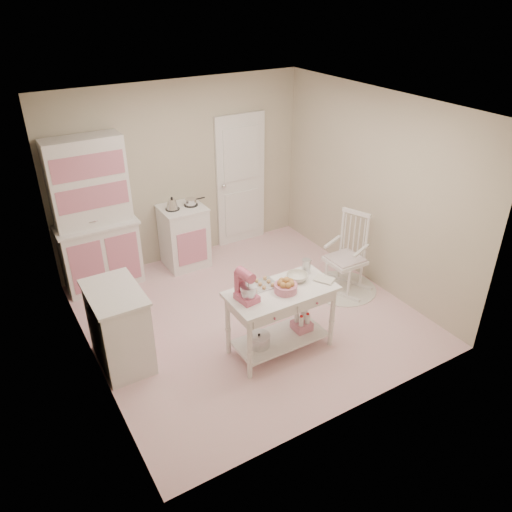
{
  "coord_description": "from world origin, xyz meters",
  "views": [
    {
      "loc": [
        -2.57,
        -4.49,
        3.74
      ],
      "look_at": [
        -0.04,
        -0.25,
        0.99
      ],
      "focal_mm": 35.0,
      "sensor_mm": 36.0,
      "label": 1
    }
  ],
  "objects_px": {
    "stand_mixer": "(247,286)",
    "rocking_chair": "(346,253)",
    "bread_basket": "(286,288)",
    "stove": "(184,236)",
    "work_table": "(281,320)",
    "base_cabinet": "(119,327)",
    "hutch": "(94,216)"
  },
  "relations": [
    {
      "from": "work_table",
      "to": "bread_basket",
      "type": "bearing_deg",
      "value": -68.2
    },
    {
      "from": "rocking_chair",
      "to": "stand_mixer",
      "type": "height_order",
      "value": "stand_mixer"
    },
    {
      "from": "rocking_chair",
      "to": "bread_basket",
      "type": "height_order",
      "value": "rocking_chair"
    },
    {
      "from": "hutch",
      "to": "bread_basket",
      "type": "xyz_separation_m",
      "value": [
        1.35,
        -2.46,
        -0.19
      ]
    },
    {
      "from": "stand_mixer",
      "to": "bread_basket",
      "type": "bearing_deg",
      "value": -17.03
    },
    {
      "from": "stove",
      "to": "stand_mixer",
      "type": "xyz_separation_m",
      "value": [
        -0.29,
        -2.34,
        0.51
      ]
    },
    {
      "from": "rocking_chair",
      "to": "work_table",
      "type": "relative_size",
      "value": 0.92
    },
    {
      "from": "hutch",
      "to": "stand_mixer",
      "type": "bearing_deg",
      "value": -69.15
    },
    {
      "from": "stand_mixer",
      "to": "rocking_chair",
      "type": "bearing_deg",
      "value": 9.9
    },
    {
      "from": "stove",
      "to": "bread_basket",
      "type": "height_order",
      "value": "stove"
    },
    {
      "from": "base_cabinet",
      "to": "rocking_chair",
      "type": "xyz_separation_m",
      "value": [
        3.05,
        -0.09,
        0.09
      ]
    },
    {
      "from": "hutch",
      "to": "work_table",
      "type": "xyz_separation_m",
      "value": [
        1.33,
        -2.41,
        -0.64
      ]
    },
    {
      "from": "rocking_chair",
      "to": "bread_basket",
      "type": "distance_m",
      "value": 1.6
    },
    {
      "from": "hutch",
      "to": "stand_mixer",
      "type": "height_order",
      "value": "hutch"
    },
    {
      "from": "bread_basket",
      "to": "stove",
      "type": "bearing_deg",
      "value": 93.58
    },
    {
      "from": "rocking_chair",
      "to": "work_table",
      "type": "height_order",
      "value": "rocking_chair"
    },
    {
      "from": "stand_mixer",
      "to": "bread_basket",
      "type": "distance_m",
      "value": 0.46
    },
    {
      "from": "base_cabinet",
      "to": "hutch",
      "type": "bearing_deg",
      "value": 80.64
    },
    {
      "from": "work_table",
      "to": "stove",
      "type": "bearing_deg",
      "value": 93.18
    },
    {
      "from": "stove",
      "to": "work_table",
      "type": "bearing_deg",
      "value": -86.82
    },
    {
      "from": "rocking_chair",
      "to": "work_table",
      "type": "distance_m",
      "value": 1.57
    },
    {
      "from": "work_table",
      "to": "bread_basket",
      "type": "distance_m",
      "value": 0.45
    },
    {
      "from": "rocking_chair",
      "to": "work_table",
      "type": "bearing_deg",
      "value": -178.71
    },
    {
      "from": "stove",
      "to": "work_table",
      "type": "height_order",
      "value": "stove"
    },
    {
      "from": "stove",
      "to": "base_cabinet",
      "type": "relative_size",
      "value": 1.0
    },
    {
      "from": "base_cabinet",
      "to": "rocking_chair",
      "type": "bearing_deg",
      "value": -1.77
    },
    {
      "from": "hutch",
      "to": "rocking_chair",
      "type": "xyz_separation_m",
      "value": [
        2.77,
        -1.79,
        -0.49
      ]
    },
    {
      "from": "bread_basket",
      "to": "rocking_chair",
      "type": "bearing_deg",
      "value": 25.29
    },
    {
      "from": "work_table",
      "to": "hutch",
      "type": "bearing_deg",
      "value": 118.9
    },
    {
      "from": "hutch",
      "to": "work_table",
      "type": "height_order",
      "value": "hutch"
    },
    {
      "from": "hutch",
      "to": "bread_basket",
      "type": "bearing_deg",
      "value": -61.24
    },
    {
      "from": "hutch",
      "to": "stove",
      "type": "relative_size",
      "value": 2.26
    }
  ]
}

